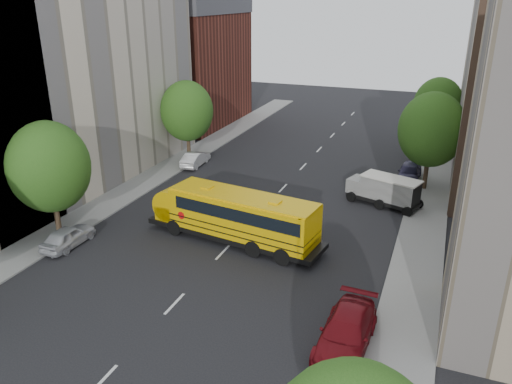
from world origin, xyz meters
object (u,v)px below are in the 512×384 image
Objects in this scene: safari_truck at (385,190)px; parked_car_4 at (409,172)px; street_tree_2 at (187,111)px; street_tree_4 at (432,130)px; street_tree_1 at (49,167)px; parked_car_1 at (195,159)px; parked_car_3 at (346,332)px; school_bus at (232,214)px; street_tree_5 at (438,105)px; parked_car_0 at (68,236)px.

safari_truck is 6.43m from parked_car_4.
street_tree_2 is 20.18m from safari_truck.
safari_truck is at bearing -120.41° from street_tree_4.
street_tree_2 is (0.00, 18.00, -0.12)m from street_tree_1.
parked_car_4 is (20.60, 1.72, -4.05)m from street_tree_2.
parked_car_1 is at bearing -43.68° from street_tree_2.
parked_car_3 is at bearing -47.83° from street_tree_2.
school_bus reaches higher than parked_car_1.
street_tree_5 is at bearing 99.28° from safari_truck.
street_tree_1 is at bearing -152.44° from school_bus.
street_tree_5 is at bearing 88.68° from parked_car_3.
street_tree_2 is at bearing 135.89° from school_bus.
parked_car_3 is (-1.96, -34.12, -3.92)m from street_tree_5.
school_bus reaches higher than parked_car_3.
school_bus is at bearing -52.52° from street_tree_2.
school_bus is at bearing 122.97° from parked_car_1.
street_tree_5 is (22.00, 30.00, -0.25)m from street_tree_1.
safari_truck is (19.32, -4.57, -3.60)m from street_tree_2.
street_tree_1 reaches higher than parked_car_0.
school_bus is 18.69m from parked_car_4.
street_tree_5 reaches higher than safari_truck.
street_tree_1 is 11.93m from school_bus.
street_tree_2 reaches higher than street_tree_5.
parked_car_3 is (-1.96, -22.12, -4.29)m from street_tree_4.
parked_car_1 is (-9.50, 12.88, -1.25)m from school_bus.
safari_truck is at bearing -13.30° from street_tree_2.
street_tree_4 reaches higher than street_tree_1.
parked_car_3 is (0.72, -17.56, -0.45)m from safari_truck.
parked_car_1 is (-17.92, 3.23, -0.56)m from safari_truck.
school_bus is 12.14m from parked_car_3.
safari_truck is 1.06× the size of parked_car_3.
street_tree_4 is at bearing -90.00° from street_tree_5.
street_tree_4 reaches higher than parked_car_3.
parked_car_1 is at bearing -169.44° from parked_car_4.
street_tree_1 reaches higher than street_tree_5.
parked_car_1 is at bearing -147.08° from street_tree_5.
parked_car_0 is 0.87× the size of parked_car_4.
street_tree_5 is 1.89× the size of parked_car_0.
parked_car_1 is at bearing -171.75° from safari_truck.
street_tree_2 is 1.94× the size of parked_car_0.
parked_car_3 is (18.64, -20.79, 0.11)m from parked_car_1.
street_tree_5 reaches higher than parked_car_4.
safari_truck is at bearing -99.19° from street_tree_5.
parked_car_1 is at bearing 133.85° from parked_car_3.
parked_car_4 is (0.56, 23.84, -0.01)m from parked_car_3.
street_tree_1 is at bearing -126.72° from safari_truck.
street_tree_5 is 1.31× the size of safari_truck.
street_tree_4 is 22.62m from parked_car_3.
parked_car_0 is 0.98× the size of parked_car_1.
street_tree_4 is 18.31m from school_bus.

